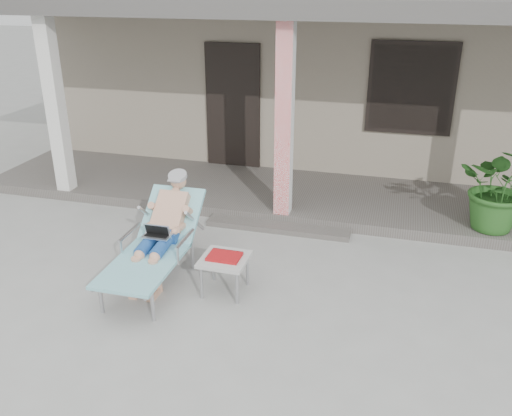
% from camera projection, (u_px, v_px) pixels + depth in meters
% --- Properties ---
extents(ground, '(60.00, 60.00, 0.00)m').
position_uv_depth(ground, '(239.00, 300.00, 5.90)').
color(ground, '#9E9E99').
rests_on(ground, ground).
extents(house, '(10.40, 5.40, 3.30)m').
position_uv_depth(house, '(331.00, 61.00, 11.00)').
color(house, gray).
rests_on(house, ground).
extents(porch_deck, '(10.00, 2.00, 0.15)m').
position_uv_depth(porch_deck, '(294.00, 195.00, 8.53)').
color(porch_deck, '#605B56').
rests_on(porch_deck, ground).
extents(porch_overhang, '(10.00, 2.30, 2.85)m').
position_uv_depth(porch_overhang, '(299.00, 13.00, 7.41)').
color(porch_overhang, silver).
rests_on(porch_overhang, porch_deck).
extents(porch_step, '(2.00, 0.30, 0.07)m').
position_uv_depth(porch_step, '(278.00, 227.00, 7.52)').
color(porch_step, '#605B56').
rests_on(porch_step, ground).
extents(lounger, '(0.70, 1.81, 1.17)m').
position_uv_depth(lounger, '(158.00, 220.00, 6.10)').
color(lounger, '#B7B7BC').
rests_on(lounger, ground).
extents(side_table, '(0.51, 0.51, 0.45)m').
position_uv_depth(side_table, '(225.00, 261.00, 5.92)').
color(side_table, '#B6B5B0').
rests_on(side_table, ground).
extents(potted_palm, '(1.16, 1.04, 1.18)m').
position_uv_depth(potted_palm, '(502.00, 187.00, 6.99)').
color(potted_palm, '#26591E').
rests_on(potted_palm, porch_deck).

